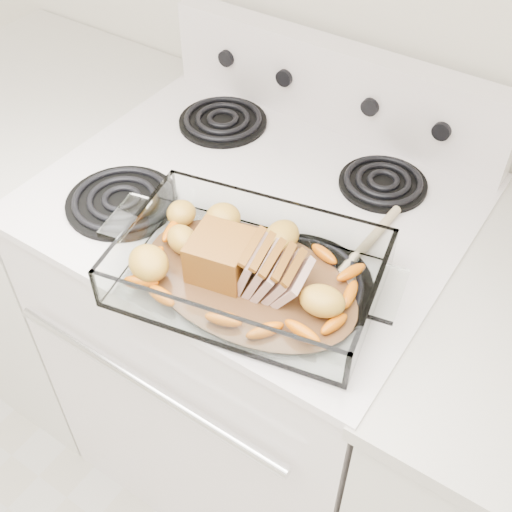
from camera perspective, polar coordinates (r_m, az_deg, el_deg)
The scene contains 6 objects.
electric_range at distance 1.55m, azimuth -0.07°, elevation -7.43°, with size 0.78×0.70×1.12m.
counter_left at distance 1.89m, azimuth -17.04°, elevation 1.55°, with size 0.58×0.68×0.93m.
baking_dish at distance 1.03m, azimuth -0.62°, elevation -1.73°, with size 0.41×0.27×0.08m.
pork_roast at distance 1.02m, azimuth -1.50°, elevation -0.40°, with size 0.19×0.09×0.08m.
roast_vegetables at distance 1.05m, azimuth 0.38°, elevation -0.01°, with size 0.38×0.21×0.05m.
wooden_spoon at distance 1.09m, azimuth 8.69°, elevation -0.77°, with size 0.06×0.26×0.02m.
Camera 1 is at (0.52, 0.88, 1.72)m, focal length 45.00 mm.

